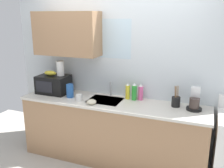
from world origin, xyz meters
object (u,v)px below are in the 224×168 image
(paper_towel_roll, at_px, (60,68))
(utensil_crock, at_px, (176,101))
(microwave, at_px, (54,84))
(dish_soap_bottle_green, at_px, (134,92))
(coffee_maker, at_px, (195,101))
(dish_soap_bottle_yellow, at_px, (128,91))
(banana_bunch, at_px, (50,73))
(dish_soap_bottle_pink, at_px, (141,92))
(cereal_canister, at_px, (70,91))
(small_bowl, at_px, (92,102))
(mug_white, at_px, (79,98))

(paper_towel_roll, bearing_deg, utensil_crock, 0.66)
(microwave, distance_m, dish_soap_bottle_green, 1.24)
(coffee_maker, height_order, dish_soap_bottle_yellow, coffee_maker)
(banana_bunch, distance_m, coffee_maker, 2.10)
(dish_soap_bottle_pink, xyz_separation_m, cereal_canister, (-0.98, -0.26, -0.01))
(small_bowl, bearing_deg, cereal_canister, 160.20)
(cereal_canister, bearing_deg, microwave, 163.87)
(coffee_maker, distance_m, mug_white, 1.53)
(dish_soap_bottle_green, bearing_deg, dish_soap_bottle_pink, 22.01)
(coffee_maker, relative_size, dish_soap_bottle_pink, 1.22)
(banana_bunch, height_order, cereal_canister, banana_bunch)
(paper_towel_roll, height_order, dish_soap_bottle_green, paper_towel_roll)
(dish_soap_bottle_green, bearing_deg, cereal_canister, -165.61)
(coffee_maker, height_order, dish_soap_bottle_green, coffee_maker)
(paper_towel_roll, height_order, cereal_canister, paper_towel_roll)
(coffee_maker, xyz_separation_m, dish_soap_bottle_yellow, (-0.91, 0.08, 0.01))
(paper_towel_roll, bearing_deg, dish_soap_bottle_yellow, 4.69)
(paper_towel_roll, bearing_deg, mug_white, -28.79)
(paper_towel_roll, height_order, utensil_crock, paper_towel_roll)
(paper_towel_roll, height_order, mug_white, paper_towel_roll)
(small_bowl, bearing_deg, paper_towel_roll, 155.45)
(utensil_crock, bearing_deg, microwave, -177.75)
(cereal_canister, height_order, mug_white, cereal_canister)
(microwave, distance_m, cereal_canister, 0.36)
(coffee_maker, bearing_deg, banana_bunch, -178.40)
(paper_towel_roll, height_order, coffee_maker, paper_towel_roll)
(dish_soap_bottle_pink, bearing_deg, dish_soap_bottle_green, -157.99)
(small_bowl, bearing_deg, coffee_maker, 13.48)
(dish_soap_bottle_pink, bearing_deg, dish_soap_bottle_yellow, -171.20)
(dish_soap_bottle_pink, xyz_separation_m, utensil_crock, (0.50, -0.09, -0.04))
(paper_towel_roll, relative_size, mug_white, 2.32)
(cereal_canister, bearing_deg, dish_soap_bottle_green, 14.39)
(dish_soap_bottle_yellow, bearing_deg, coffee_maker, -4.84)
(coffee_maker, height_order, dish_soap_bottle_pink, coffee_maker)
(microwave, bearing_deg, dish_soap_bottle_yellow, 6.85)
(coffee_maker, xyz_separation_m, dish_soap_bottle_green, (-0.81, 0.07, 0.01))
(microwave, bearing_deg, banana_bunch, 178.20)
(paper_towel_roll, distance_m, coffee_maker, 1.96)
(banana_bunch, relative_size, utensil_crock, 0.71)
(banana_bunch, height_order, dish_soap_bottle_pink, banana_bunch)
(paper_towel_roll, xyz_separation_m, dish_soap_bottle_green, (1.13, 0.08, -0.27))
(dish_soap_bottle_pink, relative_size, utensil_crock, 0.82)
(banana_bunch, relative_size, dish_soap_bottle_green, 0.82)
(dish_soap_bottle_pink, bearing_deg, microwave, -172.88)
(coffee_maker, bearing_deg, mug_white, -170.64)
(dish_soap_bottle_yellow, bearing_deg, dish_soap_bottle_green, -3.43)
(dish_soap_bottle_pink, distance_m, mug_white, 0.86)
(utensil_crock, bearing_deg, dish_soap_bottle_green, 174.13)
(mug_white, xyz_separation_m, small_bowl, (0.22, -0.06, -0.02))
(banana_bunch, xyz_separation_m, small_bowl, (0.81, -0.25, -0.27))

